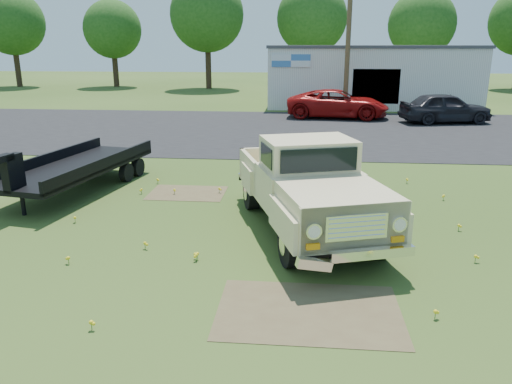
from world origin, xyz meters
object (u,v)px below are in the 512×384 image
at_px(vintage_pickup_truck, 307,185).
at_px(dark_sedan, 445,108).
at_px(flatbed_trailer, 76,163).
at_px(red_pickup, 338,104).

relative_size(vintage_pickup_truck, dark_sedan, 1.24).
height_order(flatbed_trailer, red_pickup, flatbed_trailer).
xyz_separation_m(vintage_pickup_truck, red_pickup, (1.91, 18.98, -0.27)).
bearing_deg(red_pickup, flatbed_trailer, 157.60).
distance_m(red_pickup, dark_sedan, 5.99).
bearing_deg(dark_sedan, red_pickup, 64.19).
relative_size(flatbed_trailer, red_pickup, 1.04).
xyz_separation_m(vintage_pickup_truck, dark_sedan, (7.71, 17.47, -0.26)).
bearing_deg(dark_sedan, flatbed_trailer, 124.37).
height_order(vintage_pickup_truck, red_pickup, vintage_pickup_truck).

